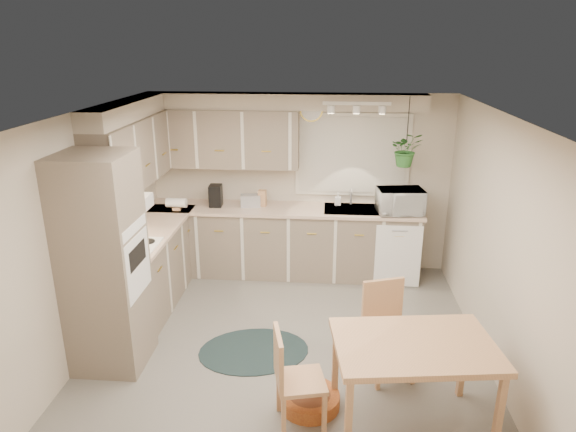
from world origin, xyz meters
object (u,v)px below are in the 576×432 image
at_px(microwave, 400,199).
at_px(chair_left, 301,378).
at_px(chair_back, 390,333).
at_px(pet_bed, 310,400).
at_px(braided_rug, 254,351).
at_px(dining_table, 411,385).

bearing_deg(microwave, chair_left, -119.04).
xyz_separation_m(chair_back, pet_bed, (-0.72, -0.50, -0.40)).
xyz_separation_m(chair_left, chair_back, (0.79, 0.70, 0.03)).
xyz_separation_m(braided_rug, microwave, (1.63, 1.81, 1.13)).
distance_m(dining_table, pet_bed, 0.90).
relative_size(chair_left, chair_back, 0.94).
height_order(chair_back, microwave, microwave).
distance_m(dining_table, braided_rug, 1.76).
bearing_deg(pet_bed, chair_left, -108.11).
height_order(dining_table, braided_rug, dining_table).
bearing_deg(chair_left, microwave, 145.95).
distance_m(chair_back, pet_bed, 0.96).
bearing_deg(chair_left, chair_back, 119.10).
bearing_deg(chair_back, chair_left, 22.83).
xyz_separation_m(dining_table, chair_back, (-0.10, 0.67, 0.06)).
bearing_deg(dining_table, chair_left, -177.87).
bearing_deg(pet_bed, microwave, 68.40).
relative_size(pet_bed, microwave, 0.93).
bearing_deg(chair_back, braided_rug, -30.98).
relative_size(braided_rug, pet_bed, 2.15).
relative_size(dining_table, chair_left, 1.46).
bearing_deg(dining_table, chair_back, 98.80).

